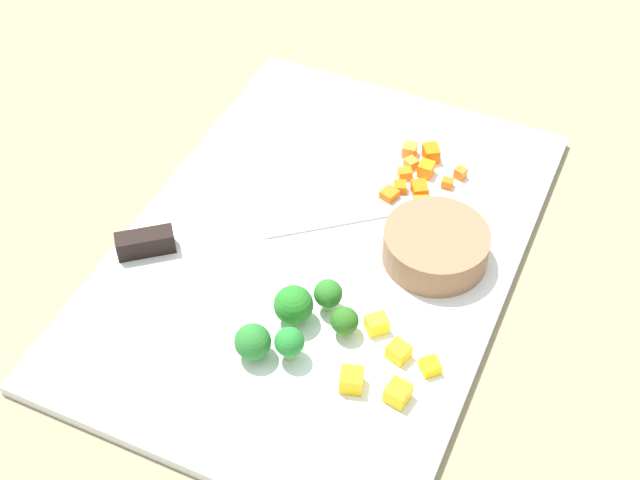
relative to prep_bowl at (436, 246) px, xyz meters
The scene contains 25 objects.
ground_plane 0.12m from the prep_bowl, 73.33° to the right, with size 4.00×4.00×0.00m, color gray.
cutting_board 0.12m from the prep_bowl, 73.33° to the right, with size 0.54×0.38×0.01m, color white.
prep_bowl is the anchor object (origin of this frame).
chef_knife 0.22m from the prep_bowl, 72.69° to the right, with size 0.22×0.27×0.02m.
carrot_dice_0 0.16m from the prep_bowl, 150.44° to the right, with size 0.02×0.02×0.01m, color orange.
carrot_dice_1 0.15m from the prep_bowl, 159.10° to the right, with size 0.02×0.02×0.02m, color orange.
carrot_dice_2 0.14m from the prep_bowl, 149.90° to the right, with size 0.01×0.01×0.01m, color orange.
carrot_dice_3 0.12m from the prep_bowl, 156.33° to the right, with size 0.02×0.02×0.02m, color orange.
carrot_dice_4 0.09m from the prep_bowl, 129.87° to the right, with size 0.02×0.02×0.01m, color orange.
carrot_dice_5 0.11m from the prep_bowl, 168.19° to the right, with size 0.01×0.01×0.01m, color orange.
carrot_dice_6 0.07m from the prep_bowl, 149.05° to the right, with size 0.02×0.02×0.02m, color orange.
carrot_dice_7 0.10m from the prep_bowl, 138.91° to the right, with size 0.01×0.01×0.01m, color orange.
carrot_dice_8 0.12m from the prep_bowl, 145.24° to the right, with size 0.01×0.01×0.01m, color orange.
carrot_dice_9 0.09m from the prep_bowl, 150.50° to the right, with size 0.02×0.02×0.01m, color orange.
carrot_dice_10 0.13m from the prep_bowl, behind, with size 0.01×0.01×0.01m, color orange.
pepper_dice_0 0.17m from the prep_bowl, ahead, with size 0.02×0.02×0.02m, color yellow.
pepper_dice_1 0.14m from the prep_bowl, 17.54° to the left, with size 0.02×0.02×0.01m, color yellow.
pepper_dice_2 0.13m from the prep_bowl, ahead, with size 0.02×0.02×0.02m, color yellow.
pepper_dice_3 0.18m from the prep_bowl, ahead, with size 0.02×0.02×0.02m, color yellow.
pepper_dice_4 0.11m from the prep_bowl, 10.32° to the right, with size 0.02×0.02×0.02m, color yellow.
broccoli_floret_0 0.16m from the prep_bowl, 36.46° to the right, with size 0.04×0.04×0.04m.
broccoli_floret_1 0.19m from the prep_bowl, 25.28° to the right, with size 0.03×0.03×0.04m.
broccoli_floret_2 0.13m from the prep_bowl, 34.71° to the right, with size 0.03×0.03×0.04m.
broccoli_floret_3 0.13m from the prep_bowl, 20.37° to the right, with size 0.03×0.03×0.03m.
broccoli_floret_4 0.21m from the prep_bowl, 32.18° to the right, with size 0.03×0.03×0.04m.
Camera 1 is at (0.56, 0.25, 0.68)m, focal length 49.85 mm.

